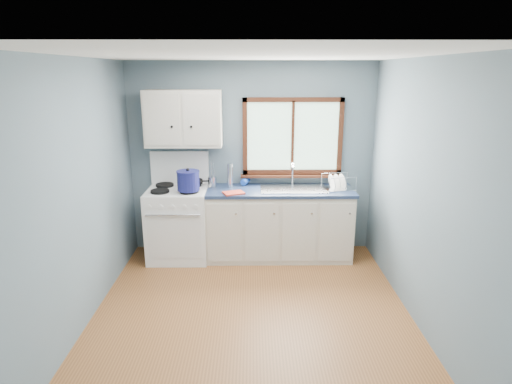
{
  "coord_description": "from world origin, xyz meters",
  "views": [
    {
      "loc": [
        0.01,
        -3.76,
        2.37
      ],
      "look_at": [
        0.05,
        0.9,
        1.05
      ],
      "focal_mm": 30.0,
      "sensor_mm": 36.0,
      "label": 1
    }
  ],
  "objects_px": {
    "stockpot": "(188,180)",
    "dish_rack": "(338,185)",
    "skillet": "(193,182)",
    "sink": "(293,194)",
    "utensil_crock": "(212,182)",
    "gas_range": "(179,221)",
    "thermos": "(230,175)",
    "base_cabinets": "(279,227)"
  },
  "relations": [
    {
      "from": "sink",
      "to": "stockpot",
      "type": "height_order",
      "value": "stockpot"
    },
    {
      "from": "skillet",
      "to": "utensil_crock",
      "type": "xyz_separation_m",
      "value": [
        0.25,
        -0.04,
        0.01
      ]
    },
    {
      "from": "skillet",
      "to": "dish_rack",
      "type": "bearing_deg",
      "value": -14.54
    },
    {
      "from": "gas_range",
      "to": "stockpot",
      "type": "relative_size",
      "value": 3.89
    },
    {
      "from": "sink",
      "to": "thermos",
      "type": "distance_m",
      "value": 0.85
    },
    {
      "from": "sink",
      "to": "skillet",
      "type": "bearing_deg",
      "value": 173.76
    },
    {
      "from": "gas_range",
      "to": "stockpot",
      "type": "xyz_separation_m",
      "value": [
        0.17,
        -0.16,
        0.59
      ]
    },
    {
      "from": "gas_range",
      "to": "stockpot",
      "type": "height_order",
      "value": "gas_range"
    },
    {
      "from": "dish_rack",
      "to": "thermos",
      "type": "bearing_deg",
      "value": 162.86
    },
    {
      "from": "sink",
      "to": "stockpot",
      "type": "distance_m",
      "value": 1.34
    },
    {
      "from": "utensil_crock",
      "to": "dish_rack",
      "type": "bearing_deg",
      "value": -3.66
    },
    {
      "from": "skillet",
      "to": "stockpot",
      "type": "distance_m",
      "value": 0.34
    },
    {
      "from": "base_cabinets",
      "to": "sink",
      "type": "distance_m",
      "value": 0.48
    },
    {
      "from": "sink",
      "to": "dish_rack",
      "type": "bearing_deg",
      "value": 0.22
    },
    {
      "from": "sink",
      "to": "stockpot",
      "type": "xyz_separation_m",
      "value": [
        -1.31,
        -0.18,
        0.22
      ]
    },
    {
      "from": "sink",
      "to": "stockpot",
      "type": "bearing_deg",
      "value": -172.21
    },
    {
      "from": "gas_range",
      "to": "utensil_crock",
      "type": "xyz_separation_m",
      "value": [
        0.44,
        0.12,
        0.5
      ]
    },
    {
      "from": "sink",
      "to": "dish_rack",
      "type": "relative_size",
      "value": 1.95
    },
    {
      "from": "stockpot",
      "to": "dish_rack",
      "type": "height_order",
      "value": "stockpot"
    },
    {
      "from": "sink",
      "to": "dish_rack",
      "type": "height_order",
      "value": "sink"
    },
    {
      "from": "utensil_crock",
      "to": "dish_rack",
      "type": "height_order",
      "value": "utensil_crock"
    },
    {
      "from": "skillet",
      "to": "stockpot",
      "type": "relative_size",
      "value": 1.14
    },
    {
      "from": "base_cabinets",
      "to": "stockpot",
      "type": "xyz_separation_m",
      "value": [
        -1.13,
        -0.18,
        0.67
      ]
    },
    {
      "from": "sink",
      "to": "utensil_crock",
      "type": "xyz_separation_m",
      "value": [
        -1.04,
        0.1,
        0.13
      ]
    },
    {
      "from": "base_cabinets",
      "to": "skillet",
      "type": "height_order",
      "value": "skillet"
    },
    {
      "from": "skillet",
      "to": "thermos",
      "type": "distance_m",
      "value": 0.49
    },
    {
      "from": "base_cabinets",
      "to": "utensil_crock",
      "type": "xyz_separation_m",
      "value": [
        -0.86,
        0.1,
        0.58
      ]
    },
    {
      "from": "base_cabinets",
      "to": "utensil_crock",
      "type": "bearing_deg",
      "value": 173.11
    },
    {
      "from": "gas_range",
      "to": "thermos",
      "type": "height_order",
      "value": "gas_range"
    },
    {
      "from": "thermos",
      "to": "dish_rack",
      "type": "distance_m",
      "value": 1.38
    },
    {
      "from": "base_cabinets",
      "to": "dish_rack",
      "type": "relative_size",
      "value": 4.3
    },
    {
      "from": "thermos",
      "to": "dish_rack",
      "type": "relative_size",
      "value": 0.73
    },
    {
      "from": "base_cabinets",
      "to": "thermos",
      "type": "distance_m",
      "value": 0.93
    },
    {
      "from": "base_cabinets",
      "to": "sink",
      "type": "relative_size",
      "value": 2.2
    },
    {
      "from": "base_cabinets",
      "to": "dish_rack",
      "type": "height_order",
      "value": "dish_rack"
    },
    {
      "from": "stockpot",
      "to": "dish_rack",
      "type": "distance_m",
      "value": 1.89
    },
    {
      "from": "skillet",
      "to": "stockpot",
      "type": "bearing_deg",
      "value": -102.64
    },
    {
      "from": "stockpot",
      "to": "thermos",
      "type": "relative_size",
      "value": 1.12
    },
    {
      "from": "utensil_crock",
      "to": "sink",
      "type": "bearing_deg",
      "value": -5.74
    },
    {
      "from": "thermos",
      "to": "skillet",
      "type": "bearing_deg",
      "value": 175.45
    },
    {
      "from": "sink",
      "to": "skillet",
      "type": "relative_size",
      "value": 2.1
    },
    {
      "from": "stockpot",
      "to": "dish_rack",
      "type": "bearing_deg",
      "value": 5.53
    }
  ]
}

